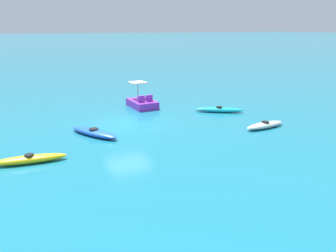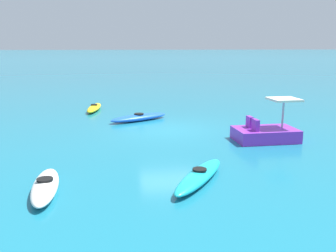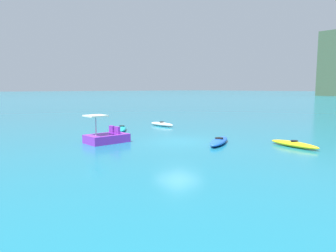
{
  "view_description": "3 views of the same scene",
  "coord_description": "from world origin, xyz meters",
  "views": [
    {
      "loc": [
        5.89,
        17.54,
        5.39
      ],
      "look_at": [
        -1.55,
        2.23,
        0.3
      ],
      "focal_mm": 35.43,
      "sensor_mm": 36.0,
      "label": 1
    },
    {
      "loc": [
        -15.89,
        2.0,
        3.71
      ],
      "look_at": [
        -1.76,
        0.22,
        0.57
      ],
      "focal_mm": 39.22,
      "sensor_mm": 36.0,
      "label": 2
    },
    {
      "loc": [
        14.1,
        -12.5,
        3.23
      ],
      "look_at": [
        -2.74,
        1.45,
        0.57
      ],
      "focal_mm": 33.51,
      "sensor_mm": 36.0,
      "label": 3
    }
  ],
  "objects": [
    {
      "name": "kayak_yellow",
      "position": [
        5.48,
        3.62,
        0.16
      ],
      "size": [
        2.99,
        0.94,
        0.37
      ],
      "color": "yellow",
      "rests_on": "ground_plane"
    },
    {
      "name": "pedal_boat_purple",
      "position": [
        -2.37,
        -3.61,
        0.34
      ],
      "size": [
        1.6,
        2.5,
        1.68
      ],
      "color": "purple",
      "rests_on": "ground_plane"
    },
    {
      "name": "ground_plane",
      "position": [
        0.0,
        0.0,
        0.0
      ],
      "size": [
        600.0,
        600.0,
        0.0
      ],
      "primitive_type": "plane",
      "color": "#19728C"
    },
    {
      "name": "kayak_cyan",
      "position": [
        -6.43,
        -0.07,
        0.16
      ],
      "size": [
        3.01,
        2.23,
        0.37
      ],
      "color": "#19B7C6",
      "rests_on": "ground_plane"
    },
    {
      "name": "kayak_white",
      "position": [
        -6.68,
        4.03,
        0.16
      ],
      "size": [
        2.68,
        0.86,
        0.37
      ],
      "color": "white",
      "rests_on": "ground_plane"
    },
    {
      "name": "kayak_blue",
      "position": [
        2.21,
        1.19,
        0.16
      ],
      "size": [
        2.19,
        3.14,
        0.37
      ],
      "color": "blue",
      "rests_on": "ground_plane"
    }
  ]
}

